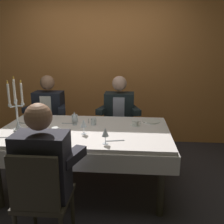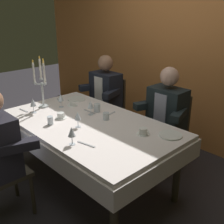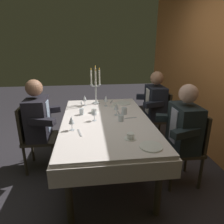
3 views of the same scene
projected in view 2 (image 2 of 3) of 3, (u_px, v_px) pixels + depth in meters
The scene contains 24 objects.
ground_plane at pixel (90, 182), 3.13m from camera, with size 12.00×12.00×0.00m, color #302D32.
back_wall at pixel (184, 46), 3.70m from camera, with size 6.00×0.12×2.70m, color #DC8543.
dining_table at pixel (89, 132), 2.90m from camera, with size 1.94×1.14×0.74m.
candelabra at pixel (42, 85), 3.19m from camera, with size 0.15×0.17×0.60m.
dinner_plate_0 at pixel (170, 135), 2.56m from camera, with size 0.22×0.22×0.01m, color white.
dinner_plate_1 at pixel (76, 99), 3.53m from camera, with size 0.22×0.22×0.01m, color white.
wine_glass_0 at pixel (61, 98), 3.24m from camera, with size 0.07×0.07×0.16m.
wine_glass_1 at pixel (72, 132), 2.36m from camera, with size 0.07×0.07×0.16m.
wine_glass_2 at pixel (78, 116), 2.70m from camera, with size 0.07×0.07×0.16m.
wine_glass_3 at pixel (33, 103), 3.07m from camera, with size 0.07×0.07×0.16m.
wine_glass_4 at pixel (91, 105), 3.01m from camera, with size 0.07×0.07×0.16m.
water_tumbler_0 at pixel (97, 108), 3.12m from camera, with size 0.07×0.07×0.09m, color silver.
water_tumbler_1 at pixel (50, 120), 2.79m from camera, with size 0.06×0.06×0.09m, color silver.
water_tumbler_2 at pixel (106, 116), 2.91m from camera, with size 0.07×0.07×0.08m, color silver.
coffee_cup_0 at pixel (61, 116), 2.95m from camera, with size 0.13×0.12×0.06m.
coffee_cup_1 at pixel (72, 104), 3.32m from camera, with size 0.13×0.12×0.06m.
coffee_cup_2 at pixel (143, 132), 2.58m from camera, with size 0.13×0.12×0.06m.
knife_0 at pixel (86, 144), 2.40m from camera, with size 0.19×0.02×0.01m, color #B7B7BC.
fork_1 at pixel (110, 114), 3.06m from camera, with size 0.17×0.02×0.01m, color #B7B7BC.
fork_2 at pixel (59, 101), 3.49m from camera, with size 0.17×0.02×0.01m, color #B7B7BC.
knife_3 at pixel (90, 112), 3.13m from camera, with size 0.19×0.02×0.01m, color #B7B7BC.
fork_4 at pixel (24, 110), 3.17m from camera, with size 0.17×0.02×0.01m, color #B7B7BC.
seated_diner_0 at pixel (106, 91), 3.90m from camera, with size 0.63×0.48×1.24m.
seated_diner_2 at pixel (167, 110), 3.19m from camera, with size 0.63×0.48×1.24m.
Camera 2 is at (2.07, -1.63, 1.87)m, focal length 44.45 mm.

